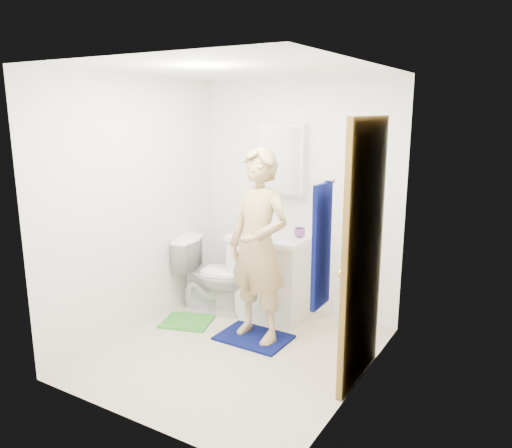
{
  "coord_description": "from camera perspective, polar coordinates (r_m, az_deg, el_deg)",
  "views": [
    {
      "loc": [
        2.23,
        -3.38,
        2.09
      ],
      "look_at": [
        0.06,
        0.25,
        1.12
      ],
      "focal_mm": 35.0,
      "sensor_mm": 36.0,
      "label": 1
    }
  ],
  "objects": [
    {
      "name": "floor",
      "position": [
        4.56,
        -2.33,
        -14.5
      ],
      "size": [
        2.2,
        2.4,
        0.02
      ],
      "primitive_type": "cube",
      "color": "beige",
      "rests_on": "ground"
    },
    {
      "name": "soap_dispenser",
      "position": [
        5.16,
        -1.3,
        0.02
      ],
      "size": [
        0.08,
        0.08,
        0.18
      ],
      "primitive_type": "imported",
      "rotation": [
        0.0,
        0.0,
        0.01
      ],
      "color": "#A96C4F",
      "rests_on": "countertop"
    },
    {
      "name": "green_rug",
      "position": [
        5.16,
        -7.9,
        -10.99
      ],
      "size": [
        0.58,
        0.53,
        0.02
      ],
      "primitive_type": "cube",
      "rotation": [
        0.0,
        0.0,
        0.31
      ],
      "color": "green",
      "rests_on": "floor"
    },
    {
      "name": "door_knob",
      "position": [
        3.61,
        9.82,
        -5.65
      ],
      "size": [
        0.07,
        0.07,
        0.07
      ],
      "primitive_type": "sphere",
      "color": "gold",
      "rests_on": "door"
    },
    {
      "name": "faucet",
      "position": [
        5.21,
        2.78,
        -0.2
      ],
      "size": [
        0.03,
        0.03,
        0.12
      ],
      "primitive_type": "cylinder",
      "color": "silver",
      "rests_on": "countertop"
    },
    {
      "name": "wall_left",
      "position": [
        4.83,
        -13.56,
        1.95
      ],
      "size": [
        0.02,
        2.4,
        2.4
      ],
      "primitive_type": "cube",
      "color": "white",
      "rests_on": "ground"
    },
    {
      "name": "man",
      "position": [
        4.46,
        0.28,
        -2.56
      ],
      "size": [
        0.71,
        0.54,
        1.75
      ],
      "primitive_type": "imported",
      "rotation": [
        0.0,
        0.0,
        -0.19
      ],
      "color": "tan",
      "rests_on": "bath_mat"
    },
    {
      "name": "vanity_cabinet",
      "position": [
        5.19,
        1.78,
        -6.08
      ],
      "size": [
        0.75,
        0.55,
        0.8
      ],
      "primitive_type": "cube",
      "color": "white",
      "rests_on": "floor"
    },
    {
      "name": "wall_front",
      "position": [
        3.24,
        -14.33,
        -3.45
      ],
      "size": [
        2.2,
        0.02,
        2.4
      ],
      "primitive_type": "cube",
      "color": "white",
      "rests_on": "ground"
    },
    {
      "name": "door",
      "position": [
        3.87,
        12.14,
        -3.35
      ],
      "size": [
        0.05,
        0.8,
        2.05
      ],
      "primitive_type": "cube",
      "color": "olive",
      "rests_on": "ground"
    },
    {
      "name": "toothbrush_cup",
      "position": [
        4.99,
        5.01,
        -0.99
      ],
      "size": [
        0.15,
        0.15,
        0.09
      ],
      "primitive_type": "imported",
      "rotation": [
        0.0,
        0.0,
        0.38
      ],
      "color": "#8C469A",
      "rests_on": "countertop"
    },
    {
      "name": "bath_mat",
      "position": [
        4.78,
        -0.26,
        -12.84
      ],
      "size": [
        0.66,
        0.48,
        0.02
      ],
      "primitive_type": "cube",
      "rotation": [
        0.0,
        0.0,
        -0.02
      ],
      "color": "#080F4F",
      "rests_on": "floor"
    },
    {
      "name": "medicine_cabinet",
      "position": [
        5.13,
        3.11,
        7.42
      ],
      "size": [
        0.5,
        0.12,
        0.7
      ],
      "primitive_type": "cube",
      "color": "white",
      "rests_on": "wall_back"
    },
    {
      "name": "towel",
      "position": [
        3.17,
        7.49,
        -2.55
      ],
      "size": [
        0.03,
        0.24,
        0.8
      ],
      "primitive_type": "cube",
      "color": "#080F4F",
      "rests_on": "wall_right"
    },
    {
      "name": "wall_back",
      "position": [
        5.18,
        4.88,
        2.98
      ],
      "size": [
        2.2,
        0.02,
        2.4
      ],
      "primitive_type": "cube",
      "color": "white",
      "rests_on": "ground"
    },
    {
      "name": "countertop",
      "position": [
        5.07,
        1.82,
        -1.53
      ],
      "size": [
        0.79,
        0.59,
        0.05
      ],
      "primitive_type": "cube",
      "color": "white",
      "rests_on": "vanity_cabinet"
    },
    {
      "name": "toilet",
      "position": [
        5.29,
        -4.85,
        -5.82
      ],
      "size": [
        0.85,
        0.58,
        0.79
      ],
      "primitive_type": "imported",
      "rotation": [
        0.0,
        0.0,
        1.77
      ],
      "color": "white",
      "rests_on": "floor"
    },
    {
      "name": "mirror_panel",
      "position": [
        5.08,
        2.78,
        7.36
      ],
      "size": [
        0.46,
        0.01,
        0.66
      ],
      "primitive_type": "cube",
      "color": "white",
      "rests_on": "wall_back"
    },
    {
      "name": "ceiling",
      "position": [
        4.06,
        -2.65,
        17.42
      ],
      "size": [
        2.2,
        2.4,
        0.02
      ],
      "primitive_type": "cube",
      "color": "white",
      "rests_on": "ground"
    },
    {
      "name": "wall_right",
      "position": [
        3.67,
        12.17,
        -1.4
      ],
      "size": [
        0.02,
        2.4,
        2.4
      ],
      "primitive_type": "cube",
      "color": "white",
      "rests_on": "ground"
    },
    {
      "name": "sink_basin",
      "position": [
        5.07,
        1.82,
        -1.37
      ],
      "size": [
        0.4,
        0.4,
        0.03
      ],
      "primitive_type": "cylinder",
      "color": "white",
      "rests_on": "countertop"
    },
    {
      "name": "towel_hook",
      "position": [
        3.07,
        8.41,
        4.93
      ],
      "size": [
        0.06,
        0.02,
        0.02
      ],
      "primitive_type": "cylinder",
      "rotation": [
        0.0,
        1.57,
        0.0
      ],
      "color": "silver",
      "rests_on": "wall_right"
    }
  ]
}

